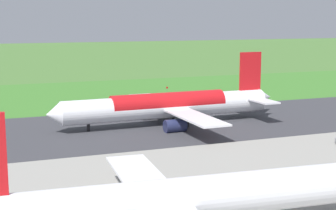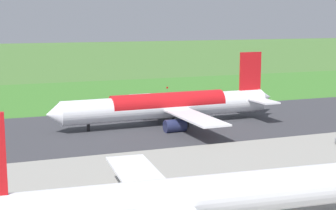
{
  "view_description": "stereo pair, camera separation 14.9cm",
  "coord_description": "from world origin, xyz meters",
  "px_view_note": "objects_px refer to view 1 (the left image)",
  "views": [
    {
      "loc": [
        51.81,
        105.78,
        23.75
      ],
      "look_at": [
        11.36,
        0.0,
        4.5
      ],
      "focal_mm": 54.93,
      "sensor_mm": 36.0,
      "label": 1
    },
    {
      "loc": [
        51.67,
        105.84,
        23.75
      ],
      "look_at": [
        11.36,
        0.0,
        4.5
      ],
      "focal_mm": 54.93,
      "sensor_mm": 36.0,
      "label": 2
    }
  ],
  "objects_px": {
    "airliner_main": "(170,106)",
    "airliner_parked_mid": "(169,199)",
    "traffic_cone_orange": "(150,95)",
    "no_stopping_sign": "(167,89)"
  },
  "relations": [
    {
      "from": "airliner_main",
      "to": "airliner_parked_mid",
      "type": "bearing_deg",
      "value": 68.88
    },
    {
      "from": "airliner_parked_mid",
      "to": "traffic_cone_orange",
      "type": "height_order",
      "value": "airliner_parked_mid"
    },
    {
      "from": "airliner_parked_mid",
      "to": "no_stopping_sign",
      "type": "height_order",
      "value": "airliner_parked_mid"
    },
    {
      "from": "airliner_main",
      "to": "no_stopping_sign",
      "type": "height_order",
      "value": "airliner_main"
    },
    {
      "from": "no_stopping_sign",
      "to": "traffic_cone_orange",
      "type": "relative_size",
      "value": 4.12
    },
    {
      "from": "airliner_parked_mid",
      "to": "traffic_cone_orange",
      "type": "relative_size",
      "value": 91.7
    },
    {
      "from": "airliner_parked_mid",
      "to": "no_stopping_sign",
      "type": "relative_size",
      "value": 22.27
    },
    {
      "from": "airliner_main",
      "to": "traffic_cone_orange",
      "type": "xyz_separation_m",
      "value": [
        -9.59,
        -41.48,
        -4.08
      ]
    },
    {
      "from": "airliner_main",
      "to": "traffic_cone_orange",
      "type": "relative_size",
      "value": 98.28
    },
    {
      "from": "airliner_main",
      "to": "no_stopping_sign",
      "type": "distance_m",
      "value": 47.81
    }
  ]
}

